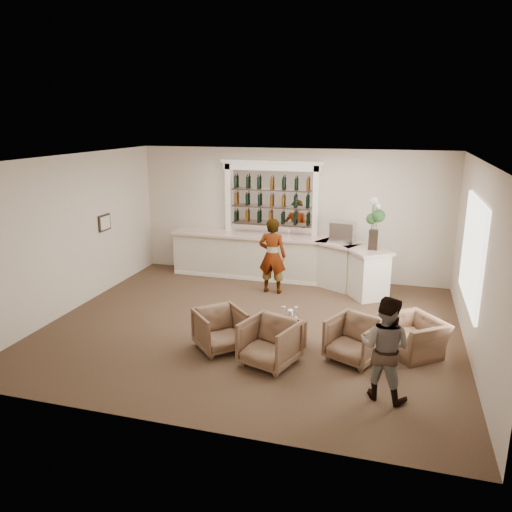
{
  "coord_description": "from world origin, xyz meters",
  "views": [
    {
      "loc": [
        2.62,
        -8.85,
        4.0
      ],
      "look_at": [
        -0.18,
        0.9,
        1.2
      ],
      "focal_mm": 35.0,
      "sensor_mm": 36.0,
      "label": 1
    }
  ],
  "objects": [
    {
      "name": "ground",
      "position": [
        0.0,
        0.0,
        0.0
      ],
      "size": [
        8.0,
        8.0,
        0.0
      ],
      "primitive_type": "plane",
      "color": "brown",
      "rests_on": "ground"
    },
    {
      "name": "room_shell",
      "position": [
        0.16,
        0.71,
        2.34
      ],
      "size": [
        8.04,
        7.02,
        3.32
      ],
      "color": "beige",
      "rests_on": "ground"
    },
    {
      "name": "bar_counter",
      "position": [
        -0.16,
        3.0,
        0.57
      ],
      "size": [
        5.72,
        1.8,
        1.14
      ],
      "color": "white",
      "rests_on": "ground"
    },
    {
      "name": "back_bar_alcove",
      "position": [
        -0.5,
        3.41,
        2.03
      ],
      "size": [
        2.64,
        0.25,
        3.0
      ],
      "color": "white",
      "rests_on": "ground"
    },
    {
      "name": "cocktail_table",
      "position": [
        0.88,
        -0.59,
        0.25
      ],
      "size": [
        0.65,
        0.65,
        0.5
      ],
      "primitive_type": "cylinder",
      "color": "#4E3321",
      "rests_on": "ground"
    },
    {
      "name": "sommelier",
      "position": [
        -0.12,
        2.09,
        0.9
      ],
      "size": [
        0.66,
        0.43,
        1.8
      ],
      "primitive_type": "imported",
      "rotation": [
        0.0,
        0.0,
        3.14
      ],
      "color": "gray",
      "rests_on": "ground"
    },
    {
      "name": "guest",
      "position": [
        2.59,
        -1.97,
        0.79
      ],
      "size": [
        0.91,
        0.79,
        1.58
      ],
      "primitive_type": "imported",
      "rotation": [
        0.0,
        0.0,
        2.86
      ],
      "color": "gray",
      "rests_on": "ground"
    },
    {
      "name": "armchair_left",
      "position": [
        -0.27,
        -1.13,
        0.37
      ],
      "size": [
        1.14,
        1.14,
        0.74
      ],
      "primitive_type": "imported",
      "rotation": [
        0.0,
        0.0,
        0.77
      ],
      "color": "brown",
      "rests_on": "ground"
    },
    {
      "name": "armchair_center",
      "position": [
        0.73,
        -1.45,
        0.39
      ],
      "size": [
        1.06,
        1.07,
        0.78
      ],
      "primitive_type": "imported",
      "rotation": [
        0.0,
        0.0,
        -0.32
      ],
      "color": "brown",
      "rests_on": "ground"
    },
    {
      "name": "armchair_right",
      "position": [
        2.08,
        -0.9,
        0.38
      ],
      "size": [
        1.08,
        1.09,
        0.75
      ],
      "primitive_type": "imported",
      "rotation": [
        0.0,
        0.0,
        -0.44
      ],
      "color": "brown",
      "rests_on": "ground"
    },
    {
      "name": "armchair_far",
      "position": [
        3.06,
        -0.34,
        0.32
      ],
      "size": [
        1.29,
        1.31,
        0.64
      ],
      "primitive_type": "imported",
      "rotation": [
        0.0,
        0.0,
        -0.89
      ],
      "color": "brown",
      "rests_on": "ground"
    },
    {
      "name": "espresso_machine",
      "position": [
        1.4,
        2.94,
        1.38
      ],
      "size": [
        0.6,
        0.52,
        0.49
      ],
      "primitive_type": "cube",
      "rotation": [
        0.0,
        0.0,
        -0.1
      ],
      "color": "#ADADB2",
      "rests_on": "bar_counter"
    },
    {
      "name": "flower_vase",
      "position": [
        2.14,
        2.42,
        1.8
      ],
      "size": [
        0.31,
        0.31,
        1.18
      ],
      "color": "black",
      "rests_on": "bar_counter"
    },
    {
      "name": "wine_glass_bar_left",
      "position": [
        -0.34,
        3.06,
        1.25
      ],
      "size": [
        0.07,
        0.07,
        0.21
      ],
      "primitive_type": null,
      "color": "white",
      "rests_on": "bar_counter"
    },
    {
      "name": "wine_glass_bar_right",
      "position": [
        0.07,
        3.0,
        1.25
      ],
      "size": [
        0.07,
        0.07,
        0.21
      ],
      "primitive_type": null,
      "color": "white",
      "rests_on": "bar_counter"
    },
    {
      "name": "wine_glass_tbl_a",
      "position": [
        0.76,
        -0.56,
        0.6
      ],
      "size": [
        0.07,
        0.07,
        0.21
      ],
      "primitive_type": null,
      "color": "white",
      "rests_on": "cocktail_table"
    },
    {
      "name": "wine_glass_tbl_b",
      "position": [
        0.98,
        -0.51,
        0.6
      ],
      "size": [
        0.07,
        0.07,
        0.21
      ],
      "primitive_type": null,
      "color": "white",
      "rests_on": "cocktail_table"
    },
    {
      "name": "wine_glass_tbl_c",
      "position": [
        0.92,
        -0.72,
        0.6
      ],
      "size": [
        0.07,
        0.07,
        0.21
      ],
      "primitive_type": null,
      "color": "white",
      "rests_on": "cocktail_table"
    },
    {
      "name": "napkin_holder",
      "position": [
        0.86,
        -0.45,
        0.56
      ],
      "size": [
        0.08,
        0.08,
        0.12
      ],
      "primitive_type": "cube",
      "color": "white",
      "rests_on": "cocktail_table"
    }
  ]
}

